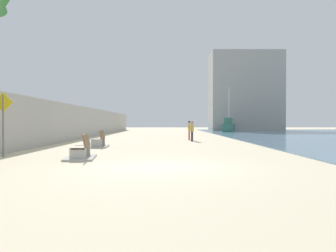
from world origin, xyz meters
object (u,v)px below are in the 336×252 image
Objects in this scene: bench_near at (81,153)px; bench_far at (99,143)px; person_walking at (192,130)px; boat_far_right at (229,126)px; person_standing at (189,129)px; pedestrian_sign at (3,117)px.

bench_near and bench_far have the same top height.
bench_far is at bearing 95.17° from bench_near.
person_walking is 25.60m from boat_far_right.
person_standing is at bearing 94.06° from person_walking.
boat_far_right reaches higher than person_walking.
pedestrian_sign is (-2.98, -5.17, 1.46)m from bench_far.
person_walking is at bearing -106.93° from boat_far_right.
bench_far is 8.16m from person_walking.
bench_far is at bearing -136.36° from person_walking.
bench_far is 32.93m from boat_far_right.
bench_near is at bearing -114.62° from person_walking.
person_walking reaches higher than bench_near.
bench_near is 38.35m from boat_far_right.
boat_far_right is (12.79, 36.15, 0.60)m from bench_near.
pedestrian_sign reaches higher than person_standing.
person_standing is at bearing -108.24° from boat_far_right.
boat_far_right is at bearing 71.76° from person_standing.
boat_far_right is at bearing 70.51° from bench_near.
person_standing is (-0.11, 1.54, 0.03)m from person_walking.
bench_near is at bearing -13.92° from pedestrian_sign.
bench_far is 0.80× the size of pedestrian_sign.
person_standing is at bearing 54.61° from pedestrian_sign.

